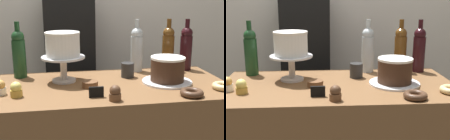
% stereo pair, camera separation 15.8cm
% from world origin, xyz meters
% --- Properties ---
extents(back_wall, '(6.00, 0.05, 2.60)m').
position_xyz_m(back_wall, '(0.00, 0.90, 1.30)').
color(back_wall, silver).
rests_on(back_wall, ground_plane).
extents(cake_stand_pedestal, '(0.24, 0.24, 0.14)m').
position_xyz_m(cake_stand_pedestal, '(-0.25, 0.10, 1.02)').
color(cake_stand_pedestal, silver).
rests_on(cake_stand_pedestal, display_counter).
extents(white_layer_cake, '(0.19, 0.19, 0.13)m').
position_xyz_m(white_layer_cake, '(-0.25, 0.10, 1.14)').
color(white_layer_cake, white).
rests_on(white_layer_cake, cake_stand_pedestal).
extents(silver_serving_platter, '(0.27, 0.27, 0.01)m').
position_xyz_m(silver_serving_platter, '(0.31, -0.02, 0.93)').
color(silver_serving_platter, white).
rests_on(silver_serving_platter, display_counter).
extents(chocolate_round_cake, '(0.19, 0.19, 0.13)m').
position_xyz_m(chocolate_round_cake, '(0.31, -0.02, 1.00)').
color(chocolate_round_cake, '#3D2619').
rests_on(chocolate_round_cake, silver_serving_platter).
extents(wine_bottle_amber, '(0.08, 0.08, 0.33)m').
position_xyz_m(wine_bottle_amber, '(0.41, 0.27, 1.07)').
color(wine_bottle_amber, '#5B3814').
rests_on(wine_bottle_amber, display_counter).
extents(wine_bottle_dark_red, '(0.08, 0.08, 0.33)m').
position_xyz_m(wine_bottle_dark_red, '(0.52, 0.25, 1.07)').
color(wine_bottle_dark_red, black).
rests_on(wine_bottle_dark_red, display_counter).
extents(wine_bottle_green, '(0.08, 0.08, 0.33)m').
position_xyz_m(wine_bottle_green, '(-0.51, 0.23, 1.07)').
color(wine_bottle_green, '#193D1E').
rests_on(wine_bottle_green, display_counter).
extents(wine_bottle_clear, '(0.08, 0.08, 0.33)m').
position_xyz_m(wine_bottle_clear, '(0.20, 0.26, 1.07)').
color(wine_bottle_clear, '#B2BCC1').
rests_on(wine_bottle_clear, display_counter).
extents(cupcake_chocolate, '(0.06, 0.06, 0.07)m').
position_xyz_m(cupcake_chocolate, '(-0.03, -0.25, 0.96)').
color(cupcake_chocolate, brown).
rests_on(cupcake_chocolate, display_counter).
extents(cupcake_caramel, '(0.06, 0.06, 0.07)m').
position_xyz_m(cupcake_caramel, '(-0.56, -0.08, 0.96)').
color(cupcake_caramel, white).
rests_on(cupcake_caramel, display_counter).
extents(cupcake_lemon, '(0.06, 0.06, 0.07)m').
position_xyz_m(cupcake_lemon, '(-0.48, -0.12, 0.96)').
color(cupcake_lemon, gold).
rests_on(cupcake_lemon, display_counter).
extents(donut_glazed, '(0.11, 0.11, 0.03)m').
position_xyz_m(donut_glazed, '(0.55, -0.18, 0.94)').
color(donut_glazed, '#E0C17F').
rests_on(donut_glazed, display_counter).
extents(donut_chocolate, '(0.11, 0.11, 0.03)m').
position_xyz_m(donut_chocolate, '(0.34, -0.25, 0.94)').
color(donut_chocolate, '#472D1E').
rests_on(donut_chocolate, display_counter).
extents(cookie_stack, '(0.08, 0.08, 0.03)m').
position_xyz_m(cookie_stack, '(-0.12, -0.03, 0.94)').
color(cookie_stack, brown).
rests_on(cookie_stack, display_counter).
extents(price_sign_chalkboard, '(0.07, 0.01, 0.05)m').
position_xyz_m(price_sign_chalkboard, '(-0.11, -0.19, 0.95)').
color(price_sign_chalkboard, black).
rests_on(price_sign_chalkboard, display_counter).
extents(coffee_cup_ceramic, '(0.08, 0.08, 0.09)m').
position_xyz_m(coffee_cup_ceramic, '(0.12, 0.13, 0.97)').
color(coffee_cup_ceramic, '#282828').
rests_on(coffee_cup_ceramic, display_counter).
extents(barista_figure, '(0.36, 0.22, 1.60)m').
position_xyz_m(barista_figure, '(-0.20, 0.70, 0.84)').
color(barista_figure, black).
rests_on(barista_figure, ground_plane).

